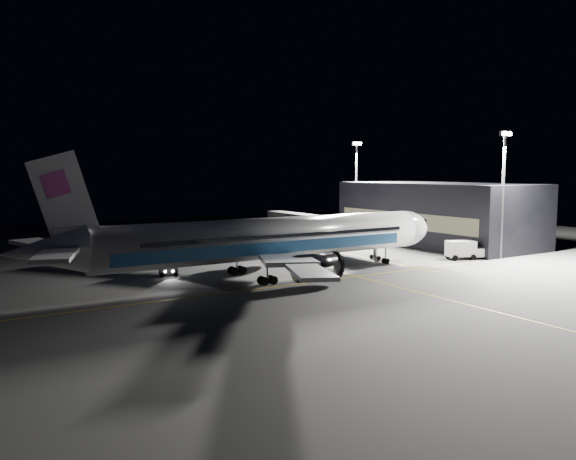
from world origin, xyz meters
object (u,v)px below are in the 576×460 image
(safety_cone_b, at_px, (268,261))
(floodlight_mast_south, at_px, (503,183))
(jet_bridge, at_px, (326,225))
(safety_cone_c, at_px, (252,258))
(airliner, at_px, (264,240))
(service_truck, at_px, (464,249))
(floodlight_mast_north, at_px, (356,180))
(safety_cone_a, at_px, (257,268))
(baggage_tug, at_px, (168,270))

(safety_cone_b, bearing_deg, floodlight_mast_south, -25.09)
(jet_bridge, xyz_separation_m, safety_cone_c, (-17.49, -4.06, -4.28))
(airliner, xyz_separation_m, service_truck, (35.50, -3.21, -3.54))
(safety_cone_b, distance_m, safety_cone_c, 3.84)
(jet_bridge, height_order, floodlight_mast_north, floodlight_mast_north)
(safety_cone_c, bearing_deg, airliner, -111.75)
(floodlight_mast_south, xyz_separation_m, safety_cone_b, (-34.71, 16.25, -12.05))
(floodlight_mast_north, height_order, service_truck, floodlight_mast_north)
(jet_bridge, height_order, floodlight_mast_south, floodlight_mast_south)
(floodlight_mast_south, bearing_deg, jet_bridge, 126.79)
(safety_cone_a, xyz_separation_m, safety_cone_c, (3.58, 8.39, 0.04))
(airliner, distance_m, safety_cone_a, 7.71)
(service_truck, height_order, safety_cone_b, service_truck)
(floodlight_mast_north, relative_size, baggage_tug, 7.32)
(floodlight_mast_north, bearing_deg, safety_cone_b, -147.93)
(floodlight_mast_north, height_order, safety_cone_c, floodlight_mast_north)
(jet_bridge, bearing_deg, airliner, -141.96)
(jet_bridge, bearing_deg, floodlight_mast_north, 37.74)
(baggage_tug, relative_size, safety_cone_a, 5.45)
(safety_cone_a, bearing_deg, floodlight_mast_south, -16.56)
(safety_cone_a, bearing_deg, safety_cone_b, 46.72)
(airliner, distance_m, floodlight_mast_south, 42.13)
(safety_cone_a, bearing_deg, floodlight_mast_north, 34.03)
(airliner, xyz_separation_m, jet_bridge, (23.08, 18.06, -0.58))
(safety_cone_b, relative_size, safety_cone_c, 1.07)
(jet_bridge, relative_size, safety_cone_a, 66.29)
(floodlight_mast_north, height_order, safety_cone_a, floodlight_mast_north)
(floodlight_mast_south, distance_m, safety_cone_c, 42.50)
(jet_bridge, bearing_deg, safety_cone_b, -154.92)
(jet_bridge, relative_size, floodlight_mast_south, 1.66)
(baggage_tug, bearing_deg, safety_cone_b, 20.17)
(floodlight_mast_north, bearing_deg, jet_bridge, -142.26)
(jet_bridge, height_order, safety_cone_a, jet_bridge)
(floodlight_mast_south, height_order, safety_cone_b, floodlight_mast_south)
(airliner, bearing_deg, service_truck, -5.16)
(floodlight_mast_north, bearing_deg, safety_cone_c, -153.12)
(safety_cone_a, bearing_deg, baggage_tug, 169.25)
(jet_bridge, relative_size, safety_cone_b, 54.16)
(floodlight_mast_north, distance_m, baggage_tug, 58.12)
(floodlight_mast_north, relative_size, safety_cone_a, 39.89)
(jet_bridge, relative_size, baggage_tug, 12.17)
(baggage_tug, xyz_separation_m, safety_cone_a, (12.60, -2.39, -0.57))
(airliner, height_order, baggage_tug, airliner)
(safety_cone_b, bearing_deg, safety_cone_a, -133.28)
(floodlight_mast_south, distance_m, safety_cone_a, 42.52)
(floodlight_mast_south, bearing_deg, safety_cone_b, 154.91)
(floodlight_mast_north, bearing_deg, floodlight_mast_south, -90.00)
(airliner, xyz_separation_m, baggage_tug, (-10.59, 8.00, -4.34))
(baggage_tug, height_order, safety_cone_a, baggage_tug)
(baggage_tug, bearing_deg, floodlight_mast_north, 37.55)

